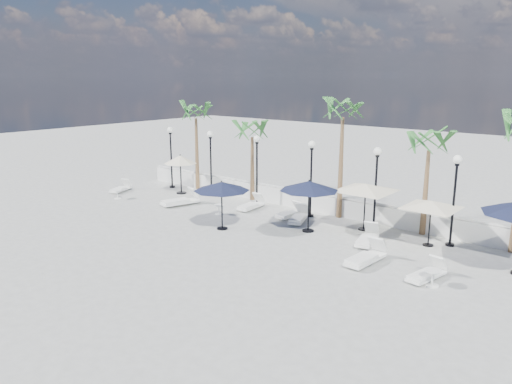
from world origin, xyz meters
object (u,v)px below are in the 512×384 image
Objects in this scene: lounger_5 at (290,213)px; lounger_6 at (427,274)px; lounger_0 at (121,188)px; parasol_cream_sq_b at (432,201)px; lounger_1 at (251,205)px; lounger_4 at (367,238)px; parasol_cream_sq_a at (366,184)px; parasol_navy_mid at (309,186)px; lounger_2 at (181,200)px; parasol_navy_left at (222,187)px; parasol_cream_small at (180,160)px; lounger_3 at (299,217)px; lounger_7 at (366,257)px.

lounger_5 is 8.93m from lounger_6.
lounger_0 is 0.42× the size of parasol_cream_sq_b.
lounger_6 is (10.80, -3.29, -0.01)m from lounger_1.
lounger_0 is at bearing -172.57° from lounger_6.
parasol_cream_sq_a is (-1.05, 1.70, 1.93)m from lounger_4.
parasol_navy_mid is 0.65× the size of parasol_cream_sq_b.
lounger_2 is at bearing -161.01° from lounger_5.
parasol_navy_left is at bearing -155.21° from parasol_cream_sq_b.
lounger_6 is at bearing -11.66° from parasol_cream_small.
lounger_4 is at bearing 19.57° from lounger_2.
parasol_navy_left is (-1.28, -3.61, 1.80)m from lounger_5.
parasol_cream_sq_a is at bearing -5.76° from lounger_3.
lounger_3 is (3.30, -0.31, 0.00)m from lounger_1.
parasol_navy_left is 6.55m from parasol_cream_sq_a.
parasol_navy_mid reaches higher than parasol_cream_sq_a.
lounger_0 is at bearing -173.04° from lounger_1.
lounger_0 is at bearing 168.75° from lounger_4.
lounger_5 is at bearing 151.90° from lounger_4.
parasol_cream_sq_a is 1.14× the size of parasol_cream_sq_b.
parasol_navy_mid is at bearing 168.63° from lounger_4.
parasol_cream_sq_b is at bearing -5.17° from parasol_cream_sq_a.
lounger_1 is at bearing -178.37° from parasol_cream_sq_b.
parasol_navy_left is 0.97× the size of parasol_navy_mid.
lounger_1 is at bearing 164.04° from parasol_navy_mid.
parasol_cream_sq_a is 11.97m from parasol_cream_small.
lounger_2 reaches higher than lounger_6.
lounger_2 is 0.95× the size of parasol_cream_small.
lounger_7 is at bearing -51.27° from lounger_3.
parasol_navy_left is 0.62× the size of parasol_cream_sq_b.
lounger_4 is 2.34m from lounger_7.
parasol_navy_left is at bearing -145.38° from parasol_navy_mid.
lounger_1 is 5.90m from parasol_cream_small.
lounger_2 is at bearing -42.82° from parasol_cream_small.
parasol_cream_sq_a is 1.99× the size of parasol_cream_small.
lounger_2 is at bearing -174.51° from lounger_6.
lounger_1 is at bearing 162.63° from lounger_7.
lounger_2 is 0.85× the size of parasol_navy_mid.
lounger_0 is 0.37× the size of parasol_cream_sq_a.
lounger_7 is 0.90× the size of parasol_cream_small.
parasol_navy_mid reaches higher than lounger_1.
parasol_cream_sq_b is at bearing -4.06° from lounger_1.
parasol_cream_sq_a is at bearing 122.42° from lounger_7.
lounger_2 is 12.03m from lounger_7.
lounger_7 is 0.51× the size of parasol_cream_sq_b.
lounger_2 is 3.36m from parasol_cream_small.
lounger_2 is 0.48× the size of parasol_cream_sq_a.
parasol_navy_mid reaches higher than lounger_5.
parasol_cream_small reaches higher than lounger_7.
parasol_cream_sq_a is at bearing 2.18° from parasol_cream_small.
lounger_7 is 0.82× the size of parasol_navy_left.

